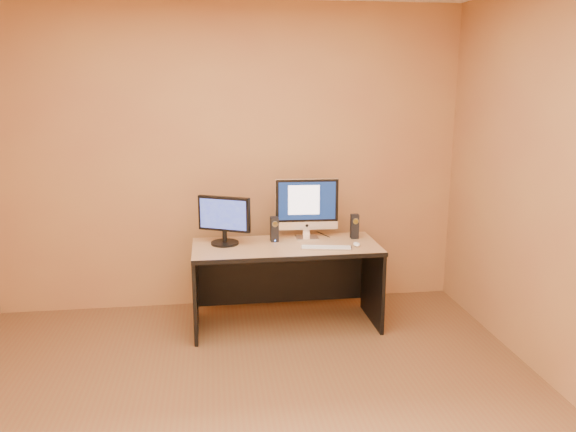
{
  "coord_description": "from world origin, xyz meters",
  "views": [
    {
      "loc": [
        -0.15,
        -2.81,
        1.92
      ],
      "look_at": [
        0.41,
        1.32,
        0.94
      ],
      "focal_mm": 35.0,
      "sensor_mm": 36.0,
      "label": 1
    }
  ],
  "objects": [
    {
      "name": "mouse",
      "position": [
        0.95,
        1.32,
        0.7
      ],
      "size": [
        0.06,
        0.1,
        0.03
      ],
      "primitive_type": "ellipsoid",
      "rotation": [
        0.0,
        0.0,
        -0.04
      ],
      "color": "white",
      "rests_on": "desk"
    },
    {
      "name": "speaker_right",
      "position": [
        1.0,
        1.56,
        0.78
      ],
      "size": [
        0.06,
        0.07,
        0.2
      ],
      "primitive_type": null,
      "rotation": [
        0.0,
        0.0,
        -0.02
      ],
      "color": "black",
      "rests_on": "desk"
    },
    {
      "name": "second_monitor",
      "position": [
        -0.07,
        1.52,
        0.87
      ],
      "size": [
        0.49,
        0.39,
        0.39
      ],
      "primitive_type": null,
      "rotation": [
        0.0,
        0.0,
        -0.46
      ],
      "color": "black",
      "rests_on": "desk"
    },
    {
      "name": "walls",
      "position": [
        0.0,
        0.0,
        1.3
      ],
      "size": [
        4.0,
        4.0,
        2.6
      ],
      "primitive_type": null,
      "color": "#A87D44",
      "rests_on": "ground"
    },
    {
      "name": "cable_a",
      "position": [
        0.76,
        1.7,
        0.68
      ],
      "size": [
        0.08,
        0.19,
        0.01
      ],
      "primitive_type": "cylinder",
      "rotation": [
        1.57,
        0.0,
        0.35
      ],
      "color": "black",
      "rests_on": "desk"
    },
    {
      "name": "imac",
      "position": [
        0.61,
        1.62,
        0.93
      ],
      "size": [
        0.53,
        0.22,
        0.51
      ],
      "primitive_type": null,
      "rotation": [
        0.0,
        0.0,
        -0.04
      ],
      "color": "silver",
      "rests_on": "desk"
    },
    {
      "name": "desk",
      "position": [
        0.41,
        1.42,
        0.34
      ],
      "size": [
        1.48,
        0.65,
        0.68
      ],
      "primitive_type": null,
      "rotation": [
        0.0,
        0.0,
        0.01
      ],
      "color": "tan",
      "rests_on": "ground"
    },
    {
      "name": "keyboard",
      "position": [
        0.7,
        1.29,
        0.69
      ],
      "size": [
        0.41,
        0.18,
        0.02
      ],
      "primitive_type": "cube",
      "rotation": [
        0.0,
        0.0,
        -0.19
      ],
      "color": "#B9B9BD",
      "rests_on": "desk"
    },
    {
      "name": "cable_b",
      "position": [
        0.63,
        1.71,
        0.68
      ],
      "size": [
        0.05,
        0.16,
        0.01
      ],
      "primitive_type": "cylinder",
      "rotation": [
        1.57,
        0.0,
        -0.24
      ],
      "color": "black",
      "rests_on": "desk"
    },
    {
      "name": "speaker_left",
      "position": [
        0.33,
        1.55,
        0.78
      ],
      "size": [
        0.07,
        0.07,
        0.2
      ],
      "primitive_type": null,
      "rotation": [
        0.0,
        0.0,
        0.05
      ],
      "color": "black",
      "rests_on": "desk"
    }
  ]
}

